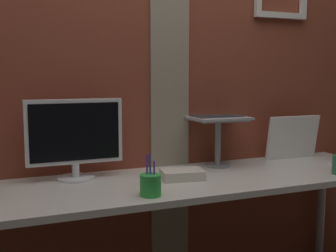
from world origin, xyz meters
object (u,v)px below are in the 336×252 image
at_px(monitor, 75,135).
at_px(pen_cup, 150,185).
at_px(whiteboard_panel, 293,137).
at_px(laptop, 212,107).

height_order(monitor, pen_cup, monitor).
distance_m(monitor, pen_cup, 0.50).
xyz_separation_m(monitor, whiteboard_panel, (1.30, 0.02, -0.09)).
distance_m(whiteboard_panel, pen_cup, 1.14).
height_order(whiteboard_panel, pen_cup, whiteboard_panel).
relative_size(laptop, whiteboard_panel, 0.87).
relative_size(monitor, laptop, 1.49).
xyz_separation_m(monitor, pen_cup, (0.24, -0.40, -0.17)).
distance_m(laptop, whiteboard_panel, 0.56).
xyz_separation_m(laptop, whiteboard_panel, (0.52, -0.05, -0.20)).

